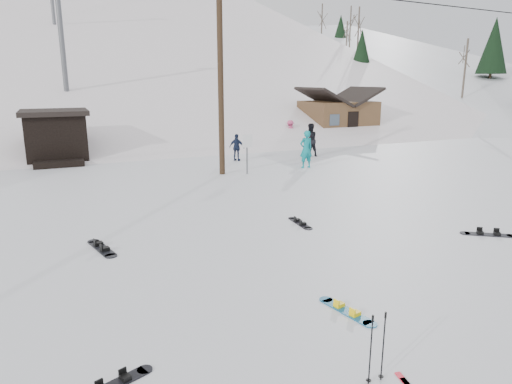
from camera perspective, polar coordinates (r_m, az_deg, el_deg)
name	(u,v)px	position (r m, az deg, el deg)	size (l,w,h in m)	color
ground	(378,326)	(8.88, 15.01, -15.86)	(200.00, 200.00, 0.00)	silver
ski_slope	(105,207)	(63.26, -18.36, -1.77)	(60.00, 75.00, 45.00)	white
ridge_right	(366,182)	(72.19, 13.53, 1.27)	(34.00, 85.00, 36.00)	silver
treeline_right	(395,113)	(63.22, 17.04, 9.40)	(20.00, 60.00, 10.00)	black
treeline_crest	(82,103)	(92.15, -20.93, 10.33)	(50.00, 6.00, 10.00)	black
utility_pole	(220,71)	(21.11, -4.46, 14.81)	(2.00, 0.26, 9.00)	#3A2819
trail_sign	(247,147)	(21.33, -1.11, 5.66)	(0.50, 0.09, 1.85)	#595B60
lift_hut	(56,136)	(27.01, -23.70, 6.44)	(3.40, 4.10, 2.75)	black
lift_tower_near	(60,27)	(36.10, -23.26, 18.45)	(2.20, 0.36, 8.00)	#595B60
cabin	(338,117)	(36.10, 10.17, 9.17)	(5.39, 4.40, 3.77)	brown
hero_snowboard	(347,311)	(9.20, 11.29, -14.34)	(0.49, 1.39, 0.10)	#176696
ski_poles	(377,347)	(7.19, 14.89, -18.26)	(0.31, 0.08, 1.11)	black
board_scatter_b	(102,248)	(12.75, -18.73, -6.62)	(0.63, 1.61, 0.12)	black
board_scatter_d	(488,234)	(14.71, 27.05, -4.71)	(1.31, 1.01, 0.11)	black
board_scatter_f	(300,223)	(14.19, 5.52, -3.85)	(0.31, 1.37, 0.10)	black
skier_teal	(306,149)	(23.01, 6.27, 5.34)	(0.68, 0.45, 1.87)	#0E858C
skier_dark	(310,140)	(26.47, 6.75, 6.47)	(0.92, 0.72, 1.90)	black
skier_pink	(290,131)	(32.26, 4.29, 7.56)	(1.01, 0.58, 1.56)	#CF497B
skier_navy	(237,147)	(24.90, -2.41, 5.58)	(0.86, 0.36, 1.46)	#161F39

